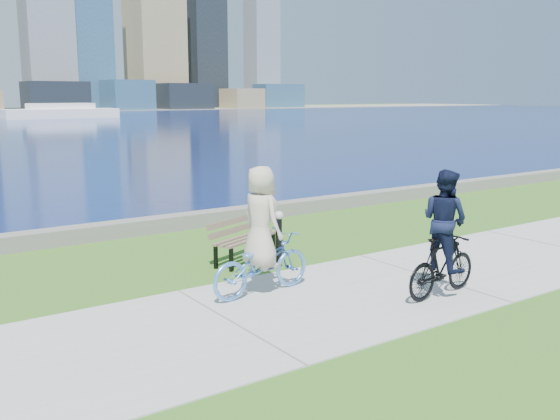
# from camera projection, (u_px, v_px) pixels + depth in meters

# --- Properties ---
(ground) EXTENTS (320.00, 320.00, 0.00)m
(ground) POSITION_uv_depth(u_px,v_px,m) (427.00, 277.00, 11.07)
(ground) COLOR #306019
(ground) RESTS_ON ground
(concrete_path) EXTENTS (80.00, 3.50, 0.02)m
(concrete_path) POSITION_uv_depth(u_px,v_px,m) (427.00, 276.00, 11.07)
(concrete_path) COLOR #A5A49F
(concrete_path) RESTS_ON ground
(seawall) EXTENTS (90.00, 0.50, 0.35)m
(seawall) POSITION_uv_depth(u_px,v_px,m) (244.00, 214.00, 16.05)
(seawall) COLOR slate
(seawall) RESTS_ON ground
(ferry_far) EXTENTS (15.08, 4.31, 2.05)m
(ferry_far) POSITION_uv_depth(u_px,v_px,m) (61.00, 112.00, 85.67)
(ferry_far) COLOR white
(ferry_far) RESTS_ON ground
(park_bench) EXTENTS (1.69, 1.12, 0.83)m
(park_bench) POSITION_uv_depth(u_px,v_px,m) (242.00, 236.00, 12.05)
(park_bench) COLOR black
(park_bench) RESTS_ON ground
(bollard_lamp) EXTENTS (0.17, 0.17, 1.06)m
(bollard_lamp) POSITION_uv_depth(u_px,v_px,m) (279.00, 235.00, 11.70)
(bollard_lamp) COLOR black
(bollard_lamp) RESTS_ON ground
(cyclist_woman) EXTENTS (0.82, 1.94, 2.07)m
(cyclist_woman) POSITION_uv_depth(u_px,v_px,m) (261.00, 247.00, 9.97)
(cyclist_woman) COLOR #5B98DD
(cyclist_woman) RESTS_ON ground
(cyclist_man) EXTENTS (0.66, 1.66, 2.03)m
(cyclist_man) POSITION_uv_depth(u_px,v_px,m) (443.00, 243.00, 9.84)
(cyclist_man) COLOR black
(cyclist_man) RESTS_ON ground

